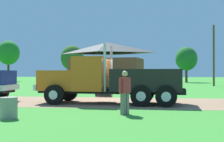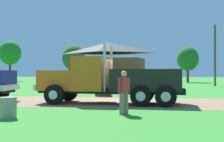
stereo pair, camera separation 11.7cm
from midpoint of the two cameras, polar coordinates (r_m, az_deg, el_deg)
The scene contains 10 objects.
ground_plane at distance 17.28m, azimuth 2.26°, elevation -6.07°, with size 200.00×200.00×0.00m, color #3A8C31.
dirt_track at distance 17.28m, azimuth 2.26°, elevation -6.06°, with size 120.00×6.30×0.01m, color #997658.
truck_foreground_white at distance 16.44m, azimuth -0.16°, elevation -1.93°, with size 8.29×3.06×3.31m.
visitor_standing_near at distance 12.21m, azimuth 2.60°, elevation -3.74°, with size 0.48×0.61×1.81m.
steel_barrel at distance 11.88m, azimuth -19.23°, elevation -6.73°, with size 0.64×0.64×0.80m, color gray.
shed_building at distance 39.57m, azimuth -0.69°, elevation 1.24°, with size 10.28×7.09×5.80m.
utility_pole_near at distance 40.33m, azimuth 19.40°, elevation 3.21°, with size 0.71×2.16×7.91m.
tree_left at distance 62.83m, azimuth -19.08°, elevation 3.32°, with size 4.40×4.40×8.16m.
tree_mid at distance 61.66m, azimuth -7.37°, elevation 2.52°, with size 4.75×4.75×7.41m.
tree_right at distance 54.33m, azimuth 14.51°, elevation 2.28°, with size 3.87×3.87×6.35m.
Camera 2 is at (1.69, -17.11, 1.73)m, focal length 47.23 mm.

